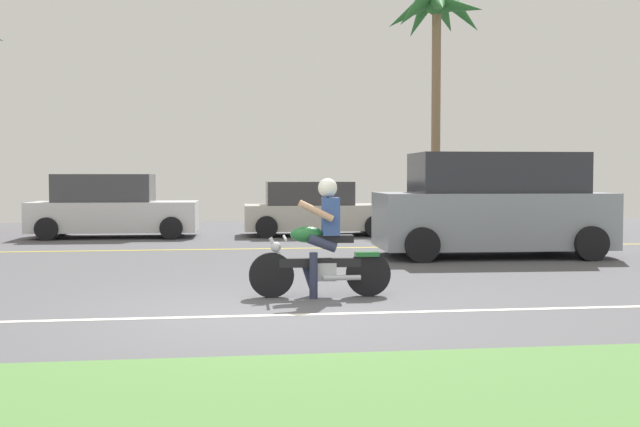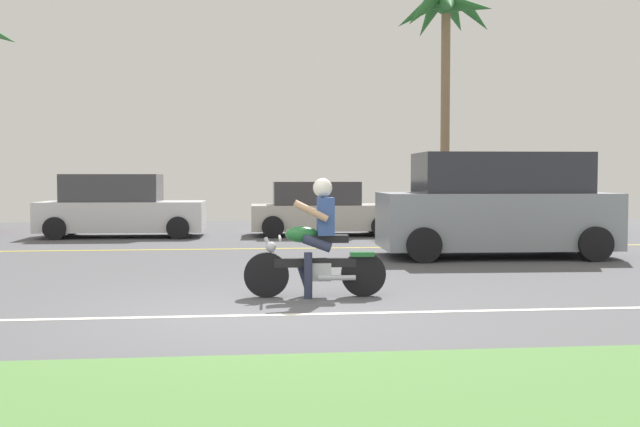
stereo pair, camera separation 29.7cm
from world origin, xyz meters
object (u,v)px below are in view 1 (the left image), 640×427
(parked_car_1, at_px, (112,208))
(palm_tree_1, at_px, (436,20))
(motorcyclist, at_px, (321,247))
(parked_car_3, at_px, (512,205))
(suv_nearby, at_px, (493,206))
(parked_car_2, at_px, (315,210))

(parked_car_1, relative_size, palm_tree_1, 0.55)
(motorcyclist, height_order, parked_car_3, parked_car_3)
(parked_car_1, height_order, palm_tree_1, palm_tree_1)
(suv_nearby, distance_m, parked_car_1, 9.81)
(motorcyclist, relative_size, parked_car_1, 0.44)
(parked_car_1, relative_size, parked_car_2, 1.08)
(suv_nearby, height_order, palm_tree_1, palm_tree_1)
(parked_car_1, relative_size, parked_car_3, 0.94)
(parked_car_1, bearing_deg, suv_nearby, -35.68)
(parked_car_1, height_order, parked_car_3, parked_car_3)
(palm_tree_1, bearing_deg, parked_car_3, -72.85)
(motorcyclist, distance_m, parked_car_2, 10.30)
(motorcyclist, bearing_deg, palm_tree_1, 68.31)
(suv_nearby, height_order, parked_car_3, suv_nearby)
(palm_tree_1, bearing_deg, parked_car_2, -139.49)
(palm_tree_1, bearing_deg, motorcyclist, -111.69)
(parked_car_3, bearing_deg, motorcyclist, -122.86)
(parked_car_2, relative_size, palm_tree_1, 0.51)
(suv_nearby, distance_m, parked_car_2, 6.32)
(suv_nearby, bearing_deg, parked_car_3, 65.13)
(motorcyclist, bearing_deg, parked_car_3, 57.14)
(palm_tree_1, bearing_deg, suv_nearby, -99.38)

